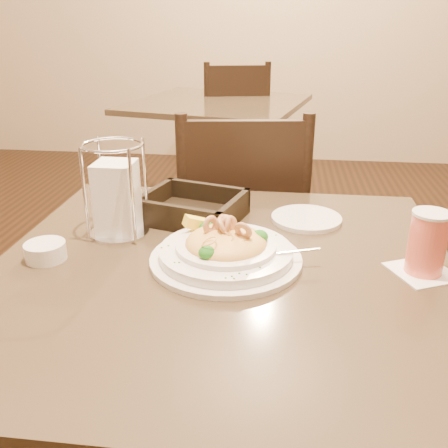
# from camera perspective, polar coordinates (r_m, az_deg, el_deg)

# --- Properties ---
(main_table) EXTENTS (0.90, 0.90, 0.74)m
(main_table) POSITION_cam_1_polar(r_m,az_deg,el_deg) (1.09, -0.13, -15.65)
(main_table) COLOR black
(main_table) RESTS_ON ground
(background_table) EXTENTS (1.08, 1.08, 0.74)m
(background_table) POSITION_cam_1_polar(r_m,az_deg,el_deg) (2.92, -0.71, 9.37)
(background_table) COLOR black
(background_table) RESTS_ON ground
(dining_chair_near) EXTENTS (0.47, 0.47, 0.93)m
(dining_chair_near) POSITION_cam_1_polar(r_m,az_deg,el_deg) (1.68, 1.97, -1.32)
(dining_chair_near) COLOR black
(dining_chair_near) RESTS_ON ground
(dining_chair_far) EXTENTS (0.50, 0.50, 0.93)m
(dining_chair_far) POSITION_cam_1_polar(r_m,az_deg,el_deg) (3.23, 1.23, 10.58)
(dining_chair_far) COLOR black
(dining_chair_far) RESTS_ON ground
(pasta_bowl) EXTENTS (0.33, 0.30, 0.10)m
(pasta_bowl) POSITION_cam_1_polar(r_m,az_deg,el_deg) (0.97, 0.20, -2.88)
(pasta_bowl) COLOR white
(pasta_bowl) RESTS_ON main_table
(drink_glass) EXTENTS (0.14, 0.14, 0.12)m
(drink_glass) POSITION_cam_1_polar(r_m,az_deg,el_deg) (0.99, 22.21, -2.07)
(drink_glass) COLOR white
(drink_glass) RESTS_ON main_table
(bread_basket) EXTENTS (0.26, 0.24, 0.06)m
(bread_basket) POSITION_cam_1_polar(r_m,az_deg,el_deg) (1.18, -3.59, 1.60)
(bread_basket) COLOR black
(bread_basket) RESTS_ON main_table
(napkin_caddy) EXTENTS (0.13, 0.13, 0.21)m
(napkin_caddy) POSITION_cam_1_polar(r_m,az_deg,el_deg) (1.10, -12.14, 3.15)
(napkin_caddy) COLOR silver
(napkin_caddy) RESTS_ON main_table
(side_plate) EXTENTS (0.20, 0.20, 0.01)m
(side_plate) POSITION_cam_1_polar(r_m,az_deg,el_deg) (1.19, 9.40, 0.62)
(side_plate) COLOR white
(side_plate) RESTS_ON main_table
(butter_ramekin) EXTENTS (0.09, 0.09, 0.03)m
(butter_ramekin) POSITION_cam_1_polar(r_m,az_deg,el_deg) (1.05, -19.73, -2.95)
(butter_ramekin) COLOR white
(butter_ramekin) RESTS_ON main_table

